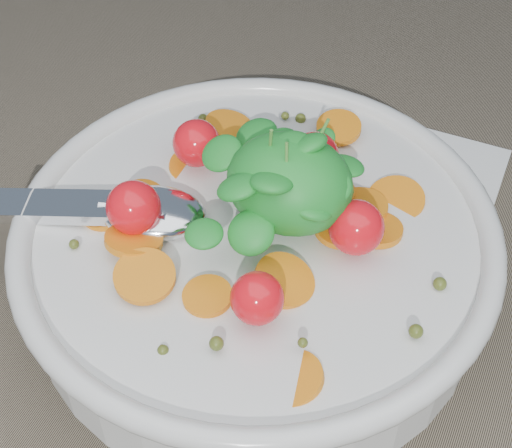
% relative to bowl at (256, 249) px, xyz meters
% --- Properties ---
extents(ground, '(6.00, 6.00, 0.00)m').
position_rel_bowl_xyz_m(ground, '(0.02, -0.02, -0.04)').
color(ground, '#7A6C57').
rests_on(ground, ground).
extents(bowl, '(0.33, 0.31, 0.13)m').
position_rel_bowl_xyz_m(bowl, '(0.00, 0.00, 0.00)').
color(bowl, silver).
rests_on(bowl, ground).
extents(napkin, '(0.17, 0.15, 0.01)m').
position_rel_bowl_xyz_m(napkin, '(0.05, 0.13, -0.03)').
color(napkin, white).
rests_on(napkin, ground).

